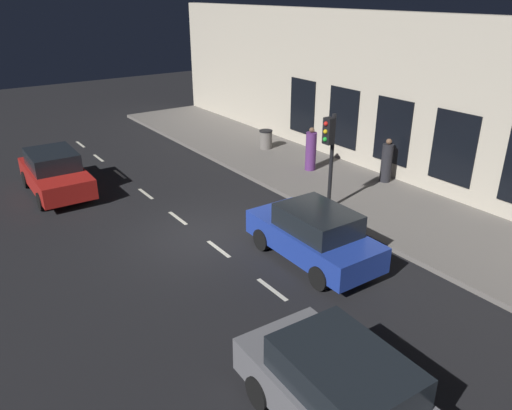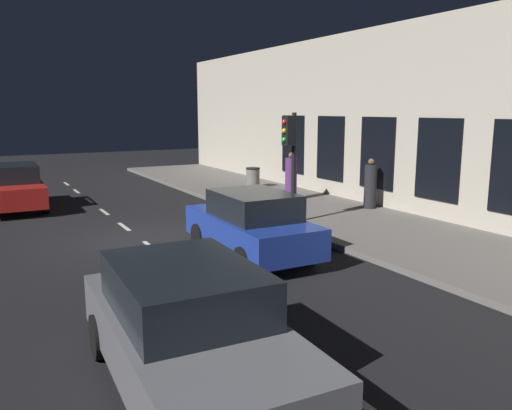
% 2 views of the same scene
% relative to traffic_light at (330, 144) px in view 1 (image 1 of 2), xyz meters
% --- Properties ---
extents(ground_plane, '(60.00, 60.00, 0.00)m').
position_rel_traffic_light_xyz_m(ground_plane, '(-4.28, 0.94, -2.43)').
color(ground_plane, black).
extents(sidewalk, '(4.50, 32.00, 0.15)m').
position_rel_traffic_light_xyz_m(sidewalk, '(1.97, 0.94, -2.36)').
color(sidewalk, slate).
rests_on(sidewalk, ground).
extents(building_facade, '(0.65, 32.00, 6.25)m').
position_rel_traffic_light_xyz_m(building_facade, '(4.52, 0.94, 0.68)').
color(building_facade, beige).
rests_on(building_facade, ground).
extents(lane_centre_line, '(0.12, 27.20, 0.01)m').
position_rel_traffic_light_xyz_m(lane_centre_line, '(-4.28, -0.06, -2.43)').
color(lane_centre_line, beige).
rests_on(lane_centre_line, ground).
extents(traffic_light, '(0.47, 0.32, 3.24)m').
position_rel_traffic_light_xyz_m(traffic_light, '(0.00, 0.00, 0.00)').
color(traffic_light, black).
rests_on(traffic_light, sidewalk).
extents(parked_car_0, '(1.90, 4.08, 1.58)m').
position_rel_traffic_light_xyz_m(parked_car_0, '(-2.44, -2.12, -1.65)').
color(parked_car_0, '#1E389E').
rests_on(parked_car_0, ground).
extents(parked_car_1, '(1.97, 4.15, 1.58)m').
position_rel_traffic_light_xyz_m(parked_car_1, '(-6.89, 7.14, -1.64)').
color(parked_car_1, red).
rests_on(parked_car_1, ground).
extents(parked_car_2, '(2.09, 4.47, 1.58)m').
position_rel_traffic_light_xyz_m(parked_car_2, '(-5.94, -6.90, -1.64)').
color(parked_car_2, slate).
rests_on(parked_car_2, ground).
extents(pedestrian_0, '(0.47, 0.47, 1.70)m').
position_rel_traffic_light_xyz_m(pedestrian_0, '(3.68, 0.64, -1.51)').
color(pedestrian_0, '#232328').
rests_on(pedestrian_0, sidewalk).
extents(pedestrian_1, '(0.50, 0.50, 1.77)m').
position_rel_traffic_light_xyz_m(pedestrian_1, '(2.21, 3.33, -1.47)').
color(pedestrian_1, '#5B2D70').
rests_on(pedestrian_1, sidewalk).
extents(trash_bin, '(0.61, 0.61, 0.85)m').
position_rel_traffic_light_xyz_m(trash_bin, '(2.50, 6.81, -1.86)').
color(trash_bin, slate).
rests_on(trash_bin, sidewalk).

